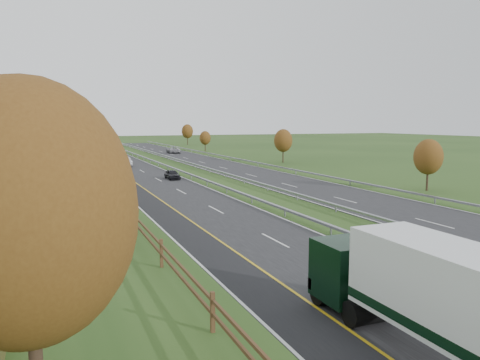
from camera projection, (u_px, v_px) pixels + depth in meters
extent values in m
plane|color=#244017|center=(189.00, 172.00, 74.49)|extent=(400.00, 400.00, 0.00)
cube|color=black|center=(133.00, 171.00, 76.07)|extent=(10.50, 200.00, 0.04)
cube|color=black|center=(228.00, 167.00, 82.28)|extent=(10.50, 200.00, 0.04)
cube|color=black|center=(110.00, 172.00, 74.65)|extent=(3.00, 200.00, 0.04)
cube|color=silver|center=(101.00, 172.00, 74.16)|extent=(0.15, 200.00, 0.01)
cube|color=gold|center=(119.00, 171.00, 75.22)|extent=(0.15, 200.00, 0.01)
cube|color=silver|center=(164.00, 170.00, 77.97)|extent=(0.15, 200.00, 0.01)
cube|color=silver|center=(200.00, 168.00, 80.38)|extent=(0.15, 200.00, 0.01)
cube|color=silver|center=(254.00, 166.00, 84.18)|extent=(0.15, 200.00, 0.01)
cube|color=silver|center=(397.00, 304.00, 20.53)|extent=(0.15, 4.00, 0.01)
cube|color=silver|center=(275.00, 240.00, 31.55)|extent=(0.15, 4.00, 0.01)
cube|color=silver|center=(434.00, 223.00, 36.82)|extent=(0.15, 4.00, 0.01)
cube|color=silver|center=(216.00, 209.00, 42.57)|extent=(0.15, 4.00, 0.01)
cube|color=silver|center=(345.00, 200.00, 47.84)|extent=(0.15, 4.00, 0.01)
cube|color=silver|center=(181.00, 191.00, 53.58)|extent=(0.15, 4.00, 0.01)
cube|color=silver|center=(289.00, 185.00, 58.86)|extent=(0.15, 4.00, 0.01)
cube|color=silver|center=(158.00, 179.00, 64.60)|extent=(0.15, 4.00, 0.01)
cube|color=silver|center=(251.00, 175.00, 69.87)|extent=(0.15, 4.00, 0.01)
cube|color=silver|center=(142.00, 171.00, 75.62)|extent=(0.15, 4.00, 0.01)
cube|color=silver|center=(223.00, 168.00, 80.89)|extent=(0.15, 4.00, 0.01)
cube|color=silver|center=(130.00, 165.00, 86.63)|extent=(0.15, 4.00, 0.01)
cube|color=silver|center=(202.00, 162.00, 91.90)|extent=(0.15, 4.00, 0.01)
cube|color=silver|center=(121.00, 160.00, 97.65)|extent=(0.15, 4.00, 0.01)
cube|color=silver|center=(186.00, 158.00, 102.92)|extent=(0.15, 4.00, 0.01)
cube|color=silver|center=(113.00, 156.00, 108.67)|extent=(0.15, 4.00, 0.01)
cube|color=silver|center=(172.00, 154.00, 113.94)|extent=(0.15, 4.00, 0.01)
cube|color=silver|center=(107.00, 153.00, 119.68)|extent=(0.15, 4.00, 0.01)
cube|color=silver|center=(161.00, 152.00, 124.95)|extent=(0.15, 4.00, 0.01)
cube|color=silver|center=(102.00, 150.00, 130.70)|extent=(0.15, 4.00, 0.01)
cube|color=silver|center=(152.00, 149.00, 135.97)|extent=(0.15, 4.00, 0.01)
cube|color=silver|center=(98.00, 148.00, 141.71)|extent=(0.15, 4.00, 0.01)
cube|color=silver|center=(144.00, 147.00, 146.99)|extent=(0.15, 4.00, 0.01)
cube|color=silver|center=(94.00, 146.00, 152.73)|extent=(0.15, 4.00, 0.01)
cube|color=silver|center=(137.00, 145.00, 158.00)|extent=(0.15, 4.00, 0.01)
cube|color=silver|center=(91.00, 144.00, 163.75)|extent=(0.15, 4.00, 0.01)
cube|color=silver|center=(131.00, 144.00, 169.02)|extent=(0.15, 4.00, 0.01)
cube|color=#244017|center=(47.00, 168.00, 71.05)|extent=(12.00, 200.00, 2.00)
cube|color=#373C18|center=(32.00, 158.00, 70.10)|extent=(2.20, 180.00, 1.10)
cube|color=#422B19|center=(78.00, 157.00, 72.55)|extent=(0.08, 184.00, 0.10)
cube|color=#422B19|center=(77.00, 154.00, 72.50)|extent=(0.08, 184.00, 0.10)
cube|color=#422B19|center=(213.00, 312.00, 13.33)|extent=(0.12, 0.12, 1.20)
cube|color=#422B19|center=(161.00, 253.00, 19.30)|extent=(0.12, 0.12, 1.20)
cube|color=#422B19|center=(134.00, 222.00, 25.27)|extent=(0.12, 0.12, 1.20)
cube|color=#422B19|center=(118.00, 203.00, 31.24)|extent=(0.12, 0.12, 1.20)
cube|color=#422B19|center=(106.00, 190.00, 37.20)|extent=(0.12, 0.12, 1.20)
cube|color=#422B19|center=(98.00, 180.00, 43.17)|extent=(0.12, 0.12, 1.20)
cube|color=#422B19|center=(92.00, 173.00, 49.14)|extent=(0.12, 0.12, 1.20)
cube|color=#422B19|center=(87.00, 168.00, 55.10)|extent=(0.12, 0.12, 1.20)
cube|color=#422B19|center=(83.00, 163.00, 61.07)|extent=(0.12, 0.12, 1.20)
cube|color=#422B19|center=(80.00, 159.00, 67.04)|extent=(0.12, 0.12, 1.20)
cube|color=#422B19|center=(77.00, 156.00, 73.01)|extent=(0.12, 0.12, 1.20)
cube|color=#422B19|center=(75.00, 154.00, 78.97)|extent=(0.12, 0.12, 1.20)
cube|color=#422B19|center=(73.00, 152.00, 84.94)|extent=(0.12, 0.12, 1.20)
cube|color=#422B19|center=(71.00, 150.00, 90.91)|extent=(0.12, 0.12, 1.20)
cube|color=#422B19|center=(70.00, 148.00, 96.87)|extent=(0.12, 0.12, 1.20)
cube|color=#422B19|center=(69.00, 146.00, 102.84)|extent=(0.12, 0.12, 1.20)
cube|color=#422B19|center=(67.00, 145.00, 108.81)|extent=(0.12, 0.12, 1.20)
cube|color=#422B19|center=(66.00, 144.00, 114.78)|extent=(0.12, 0.12, 1.20)
cube|color=#422B19|center=(65.00, 143.00, 120.74)|extent=(0.12, 0.12, 1.20)
cube|color=#422B19|center=(64.00, 142.00, 126.71)|extent=(0.12, 0.12, 1.20)
cube|color=#422B19|center=(64.00, 141.00, 132.68)|extent=(0.12, 0.12, 1.20)
cube|color=#422B19|center=(63.00, 140.00, 138.64)|extent=(0.12, 0.12, 1.20)
cube|color=#422B19|center=(62.00, 139.00, 144.61)|extent=(0.12, 0.12, 1.20)
cube|color=#422B19|center=(62.00, 138.00, 150.58)|extent=(0.12, 0.12, 1.20)
cube|color=#422B19|center=(61.00, 138.00, 156.55)|extent=(0.12, 0.12, 1.20)
cube|color=gray|center=(168.00, 166.00, 78.14)|extent=(0.32, 200.00, 0.18)
cube|color=gray|center=(399.00, 257.00, 26.77)|extent=(0.10, 0.14, 0.56)
cube|color=gray|center=(331.00, 231.00, 33.20)|extent=(0.10, 0.14, 0.56)
cube|color=gray|center=(285.00, 213.00, 39.62)|extent=(0.10, 0.14, 0.56)
cube|color=gray|center=(252.00, 200.00, 46.05)|extent=(0.10, 0.14, 0.56)
cube|color=gray|center=(227.00, 191.00, 52.48)|extent=(0.10, 0.14, 0.56)
cube|color=gray|center=(207.00, 183.00, 58.90)|extent=(0.10, 0.14, 0.56)
cube|color=gray|center=(191.00, 177.00, 65.33)|extent=(0.10, 0.14, 0.56)
cube|color=gray|center=(178.00, 172.00, 71.76)|extent=(0.10, 0.14, 0.56)
cube|color=gray|center=(168.00, 168.00, 78.18)|extent=(0.10, 0.14, 0.56)
cube|color=gray|center=(158.00, 165.00, 84.61)|extent=(0.10, 0.14, 0.56)
cube|color=gray|center=(151.00, 161.00, 91.03)|extent=(0.10, 0.14, 0.56)
cube|color=gray|center=(144.00, 159.00, 97.46)|extent=(0.10, 0.14, 0.56)
cube|color=gray|center=(138.00, 157.00, 103.89)|extent=(0.10, 0.14, 0.56)
cube|color=gray|center=(133.00, 155.00, 110.31)|extent=(0.10, 0.14, 0.56)
cube|color=gray|center=(128.00, 153.00, 116.74)|extent=(0.10, 0.14, 0.56)
cube|color=gray|center=(124.00, 151.00, 123.17)|extent=(0.10, 0.14, 0.56)
cube|color=gray|center=(120.00, 150.00, 129.59)|extent=(0.10, 0.14, 0.56)
cube|color=gray|center=(116.00, 148.00, 136.02)|extent=(0.10, 0.14, 0.56)
cube|color=gray|center=(113.00, 147.00, 142.44)|extent=(0.10, 0.14, 0.56)
cube|color=gray|center=(110.00, 146.00, 148.87)|extent=(0.10, 0.14, 0.56)
cube|color=gray|center=(108.00, 145.00, 155.30)|extent=(0.10, 0.14, 0.56)
cube|color=gray|center=(105.00, 144.00, 161.72)|extent=(0.10, 0.14, 0.56)
cube|color=gray|center=(103.00, 143.00, 168.15)|extent=(0.10, 0.14, 0.56)
cube|color=gray|center=(197.00, 165.00, 80.06)|extent=(0.32, 200.00, 0.18)
cube|color=gray|center=(465.00, 248.00, 28.69)|extent=(0.10, 0.14, 0.56)
cube|color=gray|center=(389.00, 225.00, 35.12)|extent=(0.10, 0.14, 0.56)
cube|color=gray|center=(336.00, 209.00, 41.55)|extent=(0.10, 0.14, 0.56)
cube|color=gray|center=(297.00, 197.00, 47.97)|extent=(0.10, 0.14, 0.56)
cube|color=gray|center=(268.00, 188.00, 54.40)|extent=(0.10, 0.14, 0.56)
cube|color=gray|center=(244.00, 181.00, 60.82)|extent=(0.10, 0.14, 0.56)
cube|color=gray|center=(225.00, 176.00, 67.25)|extent=(0.10, 0.14, 0.56)
cube|color=gray|center=(210.00, 171.00, 73.68)|extent=(0.10, 0.14, 0.56)
cube|color=gray|center=(197.00, 167.00, 80.10)|extent=(0.10, 0.14, 0.56)
cube|color=gray|center=(186.00, 164.00, 86.53)|extent=(0.10, 0.14, 0.56)
cube|color=gray|center=(176.00, 161.00, 92.95)|extent=(0.10, 0.14, 0.56)
cube|color=gray|center=(168.00, 158.00, 99.38)|extent=(0.10, 0.14, 0.56)
cube|color=gray|center=(160.00, 156.00, 105.81)|extent=(0.10, 0.14, 0.56)
cube|color=gray|center=(154.00, 154.00, 112.23)|extent=(0.10, 0.14, 0.56)
cube|color=gray|center=(148.00, 152.00, 118.66)|extent=(0.10, 0.14, 0.56)
cube|color=gray|center=(143.00, 151.00, 125.09)|extent=(0.10, 0.14, 0.56)
cube|color=gray|center=(138.00, 149.00, 131.51)|extent=(0.10, 0.14, 0.56)
cube|color=gray|center=(134.00, 148.00, 137.94)|extent=(0.10, 0.14, 0.56)
cube|color=gray|center=(130.00, 147.00, 144.36)|extent=(0.10, 0.14, 0.56)
cube|color=gray|center=(127.00, 146.00, 150.79)|extent=(0.10, 0.14, 0.56)
cube|color=gray|center=(123.00, 145.00, 157.22)|extent=(0.10, 0.14, 0.56)
cube|color=gray|center=(120.00, 144.00, 163.64)|extent=(0.10, 0.14, 0.56)
cube|color=gray|center=(118.00, 143.00, 170.07)|extent=(0.10, 0.14, 0.56)
cube|color=gray|center=(258.00, 163.00, 84.39)|extent=(0.32, 200.00, 0.18)
cube|color=gray|center=(435.00, 201.00, 45.88)|extent=(0.10, 0.14, 0.56)
cube|color=gray|center=(350.00, 183.00, 58.73)|extent=(0.10, 0.14, 0.56)
cube|color=gray|center=(296.00, 172.00, 71.58)|extent=(0.10, 0.14, 0.56)
cube|color=gray|center=(258.00, 165.00, 84.43)|extent=(0.10, 0.14, 0.56)
cube|color=gray|center=(230.00, 159.00, 97.29)|extent=(0.10, 0.14, 0.56)
cube|color=gray|center=(209.00, 155.00, 110.14)|extent=(0.10, 0.14, 0.56)
cube|color=gray|center=(192.00, 151.00, 122.99)|extent=(0.10, 0.14, 0.56)
cube|color=gray|center=(178.00, 148.00, 135.84)|extent=(0.10, 0.14, 0.56)
cube|color=gray|center=(167.00, 146.00, 148.69)|extent=(0.10, 0.14, 0.56)
cube|color=gray|center=(157.00, 144.00, 161.55)|extent=(0.10, 0.14, 0.56)
cube|color=gray|center=(149.00, 142.00, 174.40)|extent=(0.10, 0.14, 0.56)
ellipsoid|color=#563312|center=(28.00, 213.00, 7.95)|extent=(3.72, 3.72, 4.65)
cylinder|color=#2D2116|center=(64.00, 211.00, 25.25)|extent=(0.24, 0.24, 2.43)
ellipsoid|color=#563312|center=(62.00, 161.00, 24.92)|extent=(3.24, 3.24, 4.05)
cylinder|color=#2D2116|center=(33.00, 172.00, 40.98)|extent=(0.24, 0.24, 3.15)
ellipsoid|color=#563312|center=(30.00, 133.00, 40.55)|extent=(4.20, 4.20, 5.25)
cylinder|color=#2D2116|center=(63.00, 161.00, 58.69)|extent=(0.24, 0.24, 2.16)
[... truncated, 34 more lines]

